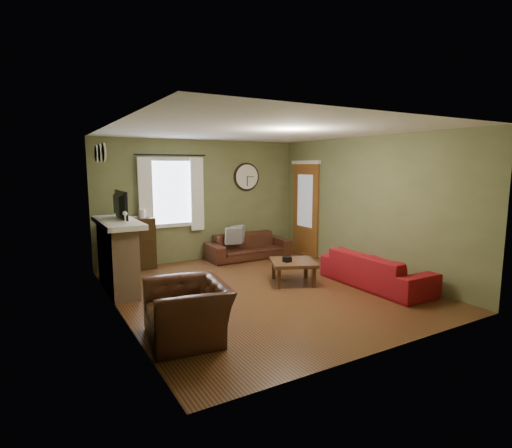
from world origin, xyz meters
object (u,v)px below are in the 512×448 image
bookshelf (132,244)px  sofa_brown (249,246)px  coffee_table (293,272)px  armchair (187,311)px  sofa_red (375,270)px

bookshelf → sofa_brown: bearing=-6.1°
sofa_brown → coffee_table: size_ratio=2.50×
sofa_brown → coffee_table: sofa_brown is taller
sofa_brown → armchair: (-2.67, -3.32, 0.06)m
sofa_brown → coffee_table: bearing=-97.0°
coffee_table → sofa_red: bearing=-38.3°
bookshelf → sofa_brown: size_ratio=0.55×
sofa_red → armchair: bearing=96.0°
armchair → coffee_table: armchair is taller
sofa_red → coffee_table: (-1.11, 0.87, -0.09)m
bookshelf → sofa_red: bearing=-44.0°
sofa_brown → sofa_red: 3.07m
sofa_brown → sofa_red: bearing=-73.9°
sofa_red → coffee_table: size_ratio=2.66×
bookshelf → sofa_brown: (2.48, -0.26, -0.24)m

